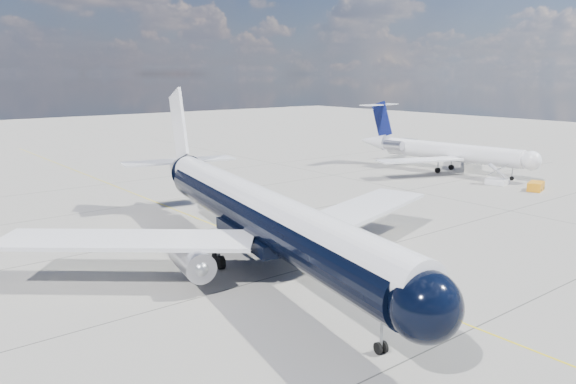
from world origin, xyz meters
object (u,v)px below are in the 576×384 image
(main_airliner, at_px, (255,211))
(service_tug, at_px, (536,186))
(regional_jet, at_px, (440,150))
(boarding_stair, at_px, (497,180))

(main_airliner, bearing_deg, service_tug, 12.14)
(regional_jet, distance_m, service_tug, 18.61)
(main_airliner, xyz_separation_m, service_tug, (46.81, 0.27, -3.80))
(regional_jet, xyz_separation_m, boarding_stair, (-3.15, -12.42, -2.88))
(main_airliner, distance_m, boarding_stair, 47.26)
(regional_jet, relative_size, boarding_stair, 10.07)
(regional_jet, distance_m, boarding_stair, 13.13)
(regional_jet, relative_size, service_tug, 9.53)
(main_airliner, height_order, boarding_stair, main_airliner)
(regional_jet, height_order, boarding_stair, regional_jet)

